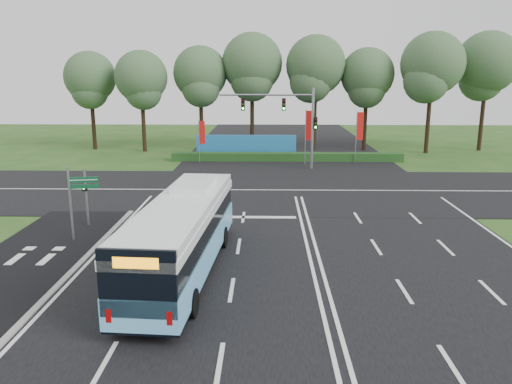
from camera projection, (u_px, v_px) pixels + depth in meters
ground at (307, 247)px, 23.95m from camera, size 120.00×120.00×0.00m
road_main at (307, 247)px, 23.94m from camera, size 20.00×120.00×0.04m
road_cross at (294, 190)px, 35.62m from camera, size 120.00×14.00×0.05m
bike_path at (20, 268)px, 21.27m from camera, size 5.00×18.00×0.06m
kerb_strip at (75, 268)px, 21.22m from camera, size 0.25×18.00×0.12m
city_bus at (183, 235)px, 20.40m from camera, size 3.23×11.93×3.38m
pedestrian_signal at (86, 195)px, 26.87m from camera, size 0.30×0.41×3.21m
street_sign at (77, 194)px, 24.38m from camera, size 1.45×0.34×3.76m
banner_flag_left at (201, 135)px, 46.32m from camera, size 0.57×0.24×4.00m
banner_flag_mid at (308, 129)px, 45.29m from camera, size 0.74×0.17×5.03m
banner_flag_right at (359, 129)px, 46.29m from camera, size 0.70×0.19×4.82m
traffic_light_gantry at (292, 115)px, 42.82m from camera, size 8.41×0.28×7.00m
hedge at (287, 157)px, 47.70m from camera, size 22.00×1.20×0.80m
blue_hoarding at (246, 146)px, 50.05m from camera, size 10.00×0.30×2.20m
eucalyptus_row at (304, 69)px, 52.62m from camera, size 48.31×8.91×12.59m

